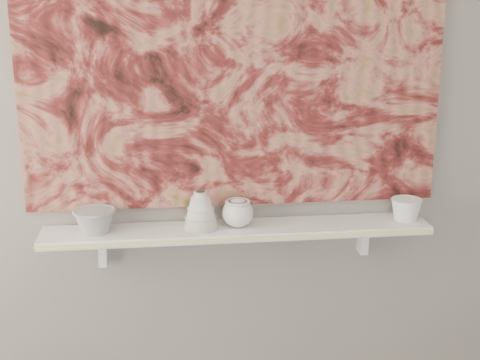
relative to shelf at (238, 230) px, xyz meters
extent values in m
plane|color=gray|center=(0.00, 0.09, 0.44)|extent=(3.60, 0.00, 3.60)
cube|color=white|center=(0.00, 0.00, 0.00)|extent=(1.40, 0.18, 0.03)
cube|color=beige|center=(0.00, -0.09, 0.00)|extent=(1.40, 0.01, 0.02)
cube|color=white|center=(-0.49, 0.06, -0.07)|extent=(0.03, 0.06, 0.12)
cube|color=white|center=(0.49, 0.06, -0.07)|extent=(0.03, 0.06, 0.12)
cube|color=maroon|center=(0.00, 0.08, 0.62)|extent=(1.50, 0.02, 1.10)
cube|color=black|center=(0.45, 0.07, 0.32)|extent=(0.09, 0.00, 0.08)
camera|label=1|loc=(-0.27, -2.26, 0.82)|focal=50.00mm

